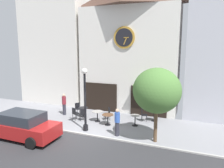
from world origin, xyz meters
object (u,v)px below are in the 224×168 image
(cafe_chair_outer, at_px, (78,108))
(parked_car_red, at_px, (22,126))
(cafe_table_leftmost, at_px, (83,110))
(cafe_table_near_curb, at_px, (97,114))
(street_tree, at_px, (157,91))
(cafe_chair_curbside, at_px, (83,114))
(cafe_table_center_left, at_px, (108,117))
(cafe_chair_mid_row, at_px, (143,114))
(cafe_table_rightmost, at_px, (135,119))
(pedestrian_blue, at_px, (117,122))
(street_lamp, at_px, (85,100))
(cafe_chair_left_end, at_px, (108,113))
(pedestrian_maroon, at_px, (64,104))
(cafe_chair_near_lamp, at_px, (75,113))
(cafe_table_center, at_px, (154,114))

(cafe_chair_outer, distance_m, parked_car_red, 5.20)
(cafe_table_leftmost, distance_m, cafe_table_near_curb, 1.52)
(street_tree, relative_size, cafe_chair_curbside, 4.64)
(cafe_table_center_left, distance_m, cafe_chair_mid_row, 2.64)
(cafe_table_center_left, height_order, cafe_table_rightmost, cafe_table_center_left)
(cafe_table_rightmost, relative_size, cafe_chair_outer, 0.82)
(cafe_table_near_curb, xyz_separation_m, parked_car_red, (-2.81, -4.20, 0.21))
(parked_car_red, bearing_deg, pedestrian_blue, 25.24)
(street_lamp, height_order, cafe_chair_left_end, street_lamp)
(cafe_chair_curbside, height_order, pedestrian_maroon, pedestrian_maroon)
(cafe_table_center_left, distance_m, cafe_chair_near_lamp, 2.64)
(cafe_table_near_curb, relative_size, cafe_table_rightmost, 1.05)
(cafe_table_rightmost, xyz_separation_m, cafe_chair_mid_row, (0.28, 1.12, 0.05))
(cafe_chair_left_end, bearing_deg, cafe_chair_outer, 173.36)
(cafe_chair_mid_row, relative_size, cafe_chair_outer, 1.00)
(cafe_table_rightmost, height_order, cafe_chair_left_end, cafe_chair_left_end)
(cafe_table_rightmost, distance_m, cafe_chair_left_end, 2.23)
(cafe_chair_left_end, bearing_deg, cafe_table_center, 16.36)
(cafe_chair_curbside, bearing_deg, cafe_chair_near_lamp, -178.67)
(street_tree, bearing_deg, cafe_table_center, 102.07)
(street_lamp, bearing_deg, parked_car_red, -139.94)
(street_lamp, distance_m, cafe_chair_mid_row, 4.54)
(cafe_table_center_left, bearing_deg, pedestrian_blue, -49.81)
(cafe_table_leftmost, xyz_separation_m, cafe_table_rightmost, (4.15, -0.35, -0.04))
(cafe_chair_left_end, bearing_deg, pedestrian_blue, -56.49)
(cafe_table_center, bearing_deg, street_lamp, -137.57)
(cafe_table_center, height_order, cafe_chair_outer, cafe_chair_outer)
(cafe_chair_near_lamp, xyz_separation_m, cafe_chair_left_end, (2.22, 0.91, 0.00))
(cafe_table_rightmost, bearing_deg, cafe_chair_left_end, 167.78)
(cafe_chair_outer, bearing_deg, cafe_table_center_left, -23.34)
(cafe_table_leftmost, distance_m, cafe_chair_curbside, 0.87)
(street_tree, xyz_separation_m, cafe_chair_outer, (-6.61, 2.77, -2.39))
(street_tree, height_order, cafe_chair_left_end, street_tree)
(cafe_table_center, relative_size, pedestrian_blue, 0.45)
(cafe_table_center, distance_m, cafe_chair_mid_row, 0.79)
(cafe_table_leftmost, bearing_deg, cafe_chair_outer, 148.96)
(cafe_chair_near_lamp, bearing_deg, street_tree, -14.14)
(cafe_table_leftmost, height_order, cafe_chair_near_lamp, cafe_chair_near_lamp)
(cafe_chair_mid_row, relative_size, pedestrian_blue, 0.54)
(pedestrian_maroon, bearing_deg, pedestrian_blue, -23.53)
(cafe_table_center, height_order, cafe_chair_left_end, cafe_chair_left_end)
(cafe_table_center_left, relative_size, pedestrian_blue, 0.46)
(street_tree, bearing_deg, cafe_chair_mid_row, 115.15)
(cafe_chair_mid_row, bearing_deg, cafe_table_rightmost, -103.80)
(parked_car_red, bearing_deg, cafe_chair_left_end, 55.26)
(cafe_table_leftmost, height_order, pedestrian_maroon, pedestrian_maroon)
(cafe_chair_near_lamp, xyz_separation_m, parked_car_red, (-1.14, -3.93, 0.23))
(pedestrian_maroon, bearing_deg, cafe_chair_curbside, -19.18)
(cafe_table_leftmost, bearing_deg, cafe_table_rightmost, -4.81)
(cafe_chair_left_end, relative_size, pedestrian_blue, 0.54)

